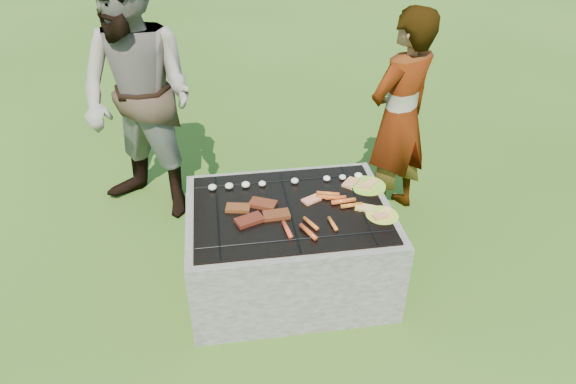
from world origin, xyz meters
The scene contains 10 objects.
lawn centered at (0.00, 0.00, 0.00)m, with size 60.00×60.00×0.00m, color #294A12.
fire_pit centered at (0.00, 0.00, 0.28)m, with size 1.30×1.00×0.62m.
mushrooms centered at (-0.02, 0.28, 0.63)m, with size 1.06×0.06×0.04m.
pork_slabs centered at (-0.20, -0.03, 0.62)m, with size 0.40×0.31×0.02m.
sausages centered at (0.21, -0.09, 0.63)m, with size 0.54×0.49×0.03m.
bread_on_grate centered at (0.37, 0.07, 0.62)m, with size 0.46×0.43×0.02m.
plate_far centered at (0.56, 0.18, 0.61)m, with size 0.27×0.27×0.03m.
plate_near centered at (0.56, -0.16, 0.61)m, with size 0.25×0.25×0.03m.
cook centered at (0.95, 0.72, 0.83)m, with size 0.60×0.40×1.65m, color gray.
bystander centered at (-0.97, 1.03, 0.98)m, with size 0.95×0.74×1.96m, color #A9988D.
Camera 1 is at (-0.40, -2.62, 2.49)m, focal length 32.00 mm.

